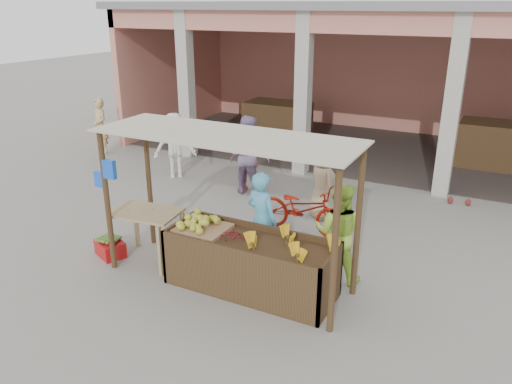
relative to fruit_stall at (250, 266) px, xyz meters
The scene contains 20 objects.
ground 0.64m from the fruit_stall, behind, with size 60.00×60.00×0.00m, color gray.
market_building 9.23m from the fruit_stall, 92.86° to the left, with size 14.40×6.40×4.20m.
fruit_stall is the anchor object (origin of this frame).
stall_awning 1.66m from the fruit_stall, behind, with size 4.09×1.35×2.39m.
banana_heap 0.83m from the fruit_stall, ahead, with size 1.23×0.67×0.22m, color yellow, non-canonical shape.
melon_tray 1.00m from the fruit_stall, behind, with size 0.79×0.68×0.21m.
berry_heap 0.56m from the fruit_stall, behind, with size 0.43×0.35×0.14m, color maroon.
side_table 2.03m from the fruit_stall, behind, with size 1.21×0.89×0.91m.
papaya_pile 2.09m from the fruit_stall, behind, with size 0.78×0.45×0.22m, color #539932, non-canonical shape.
red_crate 2.71m from the fruit_stall, behind, with size 0.53×0.38×0.28m, color #B01213.
plantain_bundle 2.70m from the fruit_stall, behind, with size 0.40×0.28×0.08m, color #589335, non-canonical shape.
produce_sacks 5.71m from the fruit_stall, 64.36° to the left, with size 0.82×0.51×0.62m.
vendor_blue 0.91m from the fruit_stall, 103.87° to the left, with size 0.67×0.49×1.77m, color #58BBE7.
vendor_green 1.48m from the fruit_stall, 40.32° to the left, with size 0.82×0.48×1.71m, color #AFDC44.
motorcycle 2.28m from the fruit_stall, 92.14° to the left, with size 1.91×0.66×0.99m, color #9B1609.
shopper_a 5.70m from the fruit_stall, 137.28° to the left, with size 1.14×0.57×1.78m, color silver.
shopper_b 4.28m from the fruit_stall, 117.99° to the left, with size 0.97×0.52×1.65m, color pink.
shopper_c 3.15m from the fruit_stall, 90.06° to the left, with size 0.80×0.52×1.67m, color tan.
shopper_e 8.72m from the fruit_stall, 147.89° to the left, with size 0.63×0.48×1.69m, color tan.
shopper_f 4.29m from the fruit_stall, 118.89° to the left, with size 0.97×0.56×1.99m, color #957AA9.
Camera 1 is at (3.65, -5.93, 4.15)m, focal length 35.00 mm.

